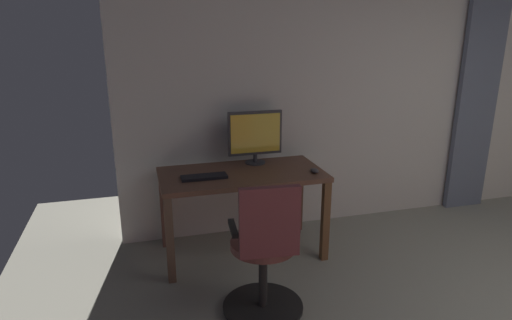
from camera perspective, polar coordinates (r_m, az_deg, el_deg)
The scene contains 7 objects.
back_room_partition at distance 4.85m, azimuth 21.73°, elevation 9.99°, with size 6.24×0.10×2.83m, color silver.
curtain_right_panel at distance 5.13m, azimuth 26.95°, elevation 7.02°, with size 0.46×0.06×2.36m, color slate.
desk at distance 3.67m, azimuth -1.87°, elevation -3.08°, with size 1.36×0.68×0.74m.
office_chair at distance 2.92m, azimuth 1.18°, elevation -12.49°, with size 0.56×0.56×0.99m.
computer_monitor at distance 3.82m, azimuth -0.12°, elevation 3.29°, with size 0.48×0.18×0.47m.
computer_keyboard at distance 3.51m, azimuth -6.80°, elevation -2.21°, with size 0.37×0.12×0.02m, color black.
computer_mouse at distance 3.65m, azimuth 7.66°, elevation -1.39°, with size 0.06×0.10×0.04m, color #333338.
Camera 1 is at (2.92, 1.00, 1.88)m, focal length 30.56 mm.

